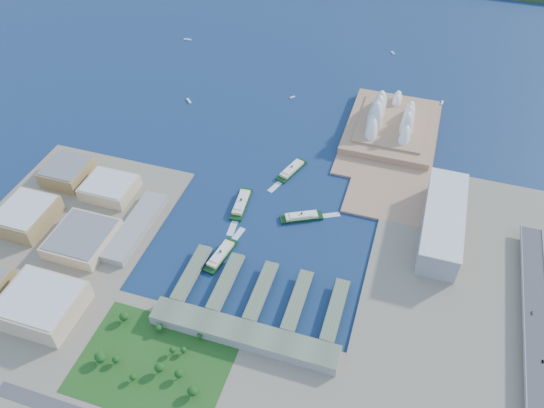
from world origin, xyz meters
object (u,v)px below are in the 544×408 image
(ferry_a, at_px, (241,202))
(ferry_d, at_px, (301,216))
(toaster_building, at_px, (442,222))
(ferry_b, at_px, (292,169))
(ferry_c, at_px, (221,254))
(car_c, at_px, (532,313))
(car_b, at_px, (543,361))
(opera_house, at_px, (394,113))

(ferry_a, xyz_separation_m, ferry_d, (81.74, 0.08, -0.56))
(toaster_building, distance_m, ferry_a, 253.59)
(ferry_b, bearing_deg, ferry_c, -82.91)
(ferry_a, height_order, ferry_c, ferry_a)
(ferry_b, bearing_deg, car_c, -8.89)
(ferry_a, height_order, ferry_b, ferry_a)
(ferry_b, bearing_deg, ferry_a, -98.38)
(toaster_building, height_order, car_b, toaster_building)
(car_b, relative_size, car_c, 0.82)
(toaster_building, bearing_deg, ferry_c, -154.36)
(ferry_b, relative_size, ferry_d, 1.03)
(opera_house, xyz_separation_m, car_c, (191.00, -302.65, -16.50))
(ferry_a, distance_m, ferry_b, 96.45)
(opera_house, bearing_deg, ferry_d, -109.49)
(ferry_c, bearing_deg, toaster_building, -144.75)
(ferry_c, bearing_deg, ferry_d, -119.61)
(ferry_a, relative_size, car_b, 16.46)
(ferry_b, bearing_deg, toaster_building, 2.83)
(ferry_a, height_order, car_b, car_b)
(ferry_d, height_order, car_c, car_c)
(toaster_building, bearing_deg, ferry_b, 164.01)
(ferry_b, distance_m, ferry_c, 180.62)
(ferry_d, bearing_deg, car_c, -132.75)
(toaster_building, height_order, ferry_c, toaster_building)
(ferry_a, bearing_deg, ferry_b, 57.92)
(opera_house, distance_m, car_c, 358.26)
(ferry_d, relative_size, car_c, 12.22)
(opera_house, xyz_separation_m, ferry_c, (-154.44, -317.34, -26.54))
(ferry_d, bearing_deg, ferry_a, 63.06)
(opera_house, height_order, ferry_a, opera_house)
(car_b, xyz_separation_m, car_c, (-8.00, 55.99, 0.04))
(toaster_building, height_order, ferry_b, toaster_building)
(opera_house, distance_m, car_b, 410.49)
(car_b, bearing_deg, ferry_b, -34.56)
(ferry_b, distance_m, car_b, 384.70)
(ferry_a, relative_size, ferry_d, 1.11)
(car_c, bearing_deg, ferry_a, 167.79)
(opera_house, distance_m, ferry_b, 185.22)
(car_b, bearing_deg, car_c, -81.87)
(opera_house, distance_m, ferry_a, 279.42)
(ferry_a, relative_size, ferry_c, 1.05)
(ferry_d, height_order, car_b, car_b)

